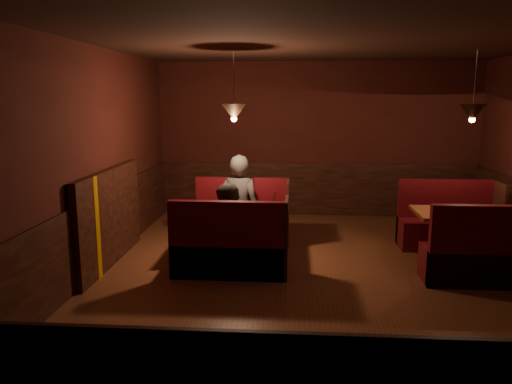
# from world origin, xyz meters

# --- Properties ---
(room) EXTENTS (6.02, 7.02, 2.92)m
(room) POSITION_xyz_m (-0.28, 0.05, 1.05)
(room) COLOR brown
(room) RESTS_ON ground
(main_table) EXTENTS (1.34, 0.81, 0.94)m
(main_table) POSITION_xyz_m (-1.25, 0.80, 0.55)
(main_table) COLOR #592910
(main_table) RESTS_ON ground
(main_bench_far) EXTENTS (1.47, 0.53, 1.00)m
(main_bench_far) POSITION_xyz_m (-1.23, 1.55, 0.32)
(main_bench_far) COLOR #490E12
(main_bench_far) RESTS_ON ground
(main_bench_near) EXTENTS (1.47, 0.53, 1.00)m
(main_bench_near) POSITION_xyz_m (-1.23, 0.03, 0.32)
(main_bench_near) COLOR #490E12
(main_bench_near) RESTS_ON ground
(second_table) EXTENTS (1.29, 0.82, 0.73)m
(second_table) POSITION_xyz_m (1.86, 0.74, 0.54)
(second_table) COLOR #592910
(second_table) RESTS_ON ground
(second_bench_far) EXTENTS (1.43, 0.53, 1.02)m
(second_bench_far) POSITION_xyz_m (1.89, 1.51, 0.32)
(second_bench_far) COLOR #490E12
(second_bench_far) RESTS_ON ground
(second_bench_near) EXTENTS (1.43, 0.53, 1.02)m
(second_bench_near) POSITION_xyz_m (1.89, -0.03, 0.32)
(second_bench_near) COLOR #490E12
(second_bench_near) RESTS_ON ground
(diner_a) EXTENTS (0.70, 0.53, 1.74)m
(diner_a) POSITION_xyz_m (-1.27, 1.48, 0.87)
(diner_a) COLOR #373737
(diner_a) RESTS_ON ground
(diner_b) EXTENTS (0.74, 0.58, 1.51)m
(diner_b) POSITION_xyz_m (-1.24, 0.18, 0.76)
(diner_b) COLOR #312D26
(diner_b) RESTS_ON ground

